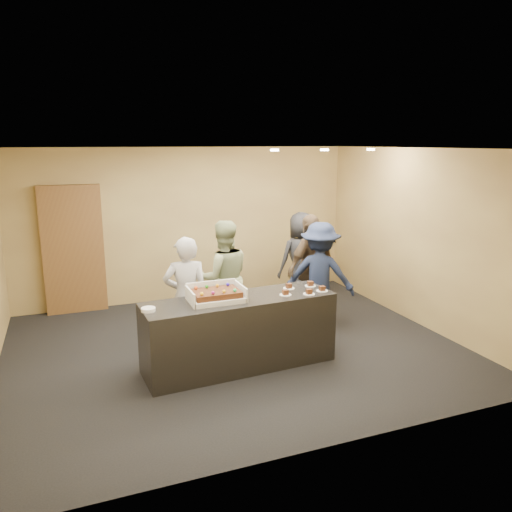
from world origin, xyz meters
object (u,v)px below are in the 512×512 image
sheet_cake (216,293)px  person_server_grey (186,297)px  person_navy_man (320,275)px  person_sage_man (223,278)px  person_dark_suit (302,260)px  storage_cabinet (73,250)px  person_brown_extra (311,268)px  serving_counter (240,332)px  plate_stack (148,310)px  cake_box (216,297)px

sheet_cake → person_server_grey: size_ratio=0.35×
person_navy_man → person_sage_man: bearing=24.6°
person_sage_man → person_navy_man: size_ratio=1.05×
person_navy_man → person_dark_suit: 0.98m
sheet_cake → storage_cabinet: bearing=117.4°
storage_cabinet → person_brown_extra: 3.89m
serving_counter → person_brown_extra: person_brown_extra is taller
storage_cabinet → plate_stack: 3.14m
plate_stack → person_brown_extra: size_ratio=0.10×
cake_box → person_server_grey: person_server_grey is taller
person_server_grey → person_brown_extra: person_brown_extra is taller
plate_stack → person_server_grey: size_ratio=0.10×
sheet_cake → person_navy_man: size_ratio=0.35×
person_navy_man → plate_stack: bearing=54.3°
serving_counter → storage_cabinet: 3.55m
sheet_cake → person_brown_extra: size_ratio=0.33×
cake_box → plate_stack: cake_box is taller
storage_cabinet → person_brown_extra: size_ratio=1.24×
person_dark_suit → person_sage_man: bearing=23.6°
person_sage_man → person_navy_man: 1.47m
person_navy_man → person_dark_suit: bearing=-65.4°
person_server_grey → person_navy_man: size_ratio=1.00×
storage_cabinet → plate_stack: storage_cabinet is taller
person_server_grey → person_navy_man: bearing=-162.3°
sheet_cake → plate_stack: bearing=-174.2°
serving_counter → person_sage_man: bearing=78.7°
cake_box → sheet_cake: bearing=-90.9°
person_dark_suit → serving_counter: bearing=46.3°
storage_cabinet → person_server_grey: 2.76m
serving_counter → person_sage_man: 1.23m
person_sage_man → person_dark_suit: bearing=-150.9°
person_server_grey → person_navy_man: 2.18m
person_navy_man → person_brown_extra: bearing=-58.6°
person_brown_extra → person_sage_man: bearing=-17.6°
sheet_cake → person_dark_suit: 2.80m
sheet_cake → person_navy_man: 2.12m
person_brown_extra → person_dark_suit: person_brown_extra is taller
storage_cabinet → person_server_grey: bearing=-61.8°
person_navy_man → person_brown_extra: size_ratio=0.95×
plate_stack → person_navy_man: size_ratio=0.10×
serving_counter → person_sage_man: person_sage_man is taller
storage_cabinet → sheet_cake: 3.35m
sheet_cake → person_dark_suit: person_dark_suit is taller
person_server_grey → person_dark_suit: bearing=-141.9°
person_sage_man → person_dark_suit: person_sage_man is taller
storage_cabinet → person_dark_suit: storage_cabinet is taller
person_sage_man → person_navy_man: bearing=175.4°
storage_cabinet → cake_box: bearing=-62.4°
sheet_cake → person_sage_man: person_sage_man is taller
person_sage_man → person_dark_suit: 1.77m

